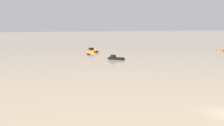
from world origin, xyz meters
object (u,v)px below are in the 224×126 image
(rowboat_moored_2, at_px, (220,51))
(motorboat_moored_2, at_px, (92,51))
(rowboat_moored_0, at_px, (88,54))
(motorboat_moored_0, at_px, (114,58))

(rowboat_moored_2, bearing_deg, motorboat_moored_2, 34.09)
(rowboat_moored_2, distance_m, motorboat_moored_2, 53.07)
(rowboat_moored_2, height_order, motorboat_moored_2, motorboat_moored_2)
(motorboat_moored_2, bearing_deg, rowboat_moored_0, 142.29)
(rowboat_moored_0, bearing_deg, motorboat_moored_2, -13.26)
(motorboat_moored_0, height_order, motorboat_moored_2, motorboat_moored_2)
(motorboat_moored_2, bearing_deg, rowboat_moored_2, -121.42)
(motorboat_moored_0, height_order, rowboat_moored_2, motorboat_moored_0)
(motorboat_moored_0, distance_m, motorboat_moored_2, 23.50)
(motorboat_moored_0, relative_size, motorboat_moored_2, 0.80)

